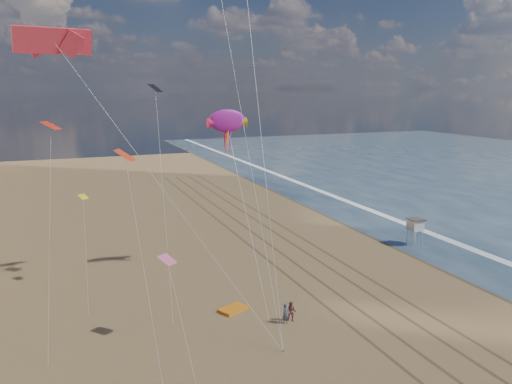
% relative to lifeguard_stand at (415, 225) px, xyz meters
% --- Properties ---
extents(wet_sand, '(260.00, 260.00, 0.00)m').
position_rel_lifeguard_stand_xyz_m(wet_sand, '(1.15, 8.63, -2.56)').
color(wet_sand, '#42301E').
rests_on(wet_sand, ground).
extents(foam, '(260.00, 260.00, 0.00)m').
position_rel_lifeguard_stand_xyz_m(foam, '(5.35, 8.63, -2.56)').
color(foam, white).
rests_on(foam, ground).
extents(tracks, '(7.68, 120.00, 0.01)m').
position_rel_lifeguard_stand_xyz_m(tracks, '(-15.30, -1.37, -2.56)').
color(tracks, brown).
rests_on(tracks, ground).
extents(lifeguard_stand, '(1.84, 1.84, 3.33)m').
position_rel_lifeguard_stand_xyz_m(lifeguard_stand, '(0.00, 0.00, 0.00)').
color(lifeguard_stand, silver).
rests_on(lifeguard_stand, ground).
extents(grounded_kite, '(2.79, 2.38, 0.27)m').
position_rel_lifeguard_stand_xyz_m(grounded_kite, '(-26.97, -9.37, -2.43)').
color(grounded_kite, orange).
rests_on(grounded_kite, ground).
extents(show_kite, '(4.18, 7.06, 19.85)m').
position_rel_lifeguard_stand_xyz_m(show_kite, '(-23.99, 0.60, 13.16)').
color(show_kite, '#AC1A98').
rests_on(show_kite, ground).
extents(kite_flyer_a, '(0.66, 0.47, 1.72)m').
position_rel_lifeguard_stand_xyz_m(kite_flyer_a, '(-23.72, -13.26, -1.71)').
color(kite_flyer_a, '#515569').
rests_on(kite_flyer_a, ground).
extents(kite_flyer_b, '(1.06, 1.02, 1.71)m').
position_rel_lifeguard_stand_xyz_m(kite_flyer_b, '(-23.13, -13.06, -1.71)').
color(kite_flyer_b, brown).
rests_on(kite_flyer_b, ground).
extents(small_kites, '(10.85, 16.43, 13.20)m').
position_rel_lifeguard_stand_xyz_m(small_kites, '(-35.81, -7.25, 11.06)').
color(small_kites, red).
rests_on(small_kites, ground).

